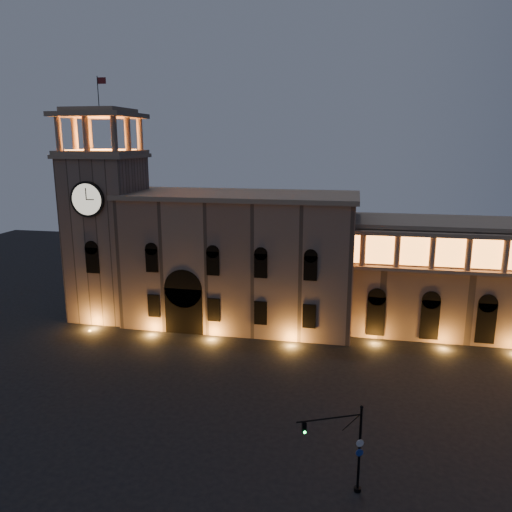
# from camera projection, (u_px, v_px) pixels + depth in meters

# --- Properties ---
(ground) EXTENTS (160.00, 160.00, 0.00)m
(ground) POSITION_uv_depth(u_px,v_px,m) (209.00, 402.00, 47.48)
(ground) COLOR black
(ground) RESTS_ON ground
(government_building) EXTENTS (30.80, 12.80, 17.60)m
(government_building) POSITION_uv_depth(u_px,v_px,m) (239.00, 259.00, 66.85)
(government_building) COLOR #816654
(government_building) RESTS_ON ground
(clock_tower) EXTENTS (9.80, 9.80, 32.40)m
(clock_tower) POSITION_uv_depth(u_px,v_px,m) (107.00, 228.00, 68.62)
(clock_tower) COLOR #816654
(clock_tower) RESTS_ON ground
(colonnade_wing) EXTENTS (40.60, 11.50, 14.50)m
(colonnade_wing) POSITION_uv_depth(u_px,v_px,m) (507.00, 279.00, 62.57)
(colonnade_wing) COLOR #7C614F
(colonnade_wing) RESTS_ON ground
(traffic_light) EXTENTS (4.53, 2.17, 6.71)m
(traffic_light) POSITION_uv_depth(u_px,v_px,m) (349.00, 448.00, 34.39)
(traffic_light) COLOR black
(traffic_light) RESTS_ON ground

